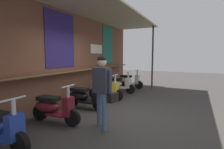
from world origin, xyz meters
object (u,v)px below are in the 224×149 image
scooter_yellow (104,89)px  scooter_cream (118,84)px  scooter_silver (128,80)px  scooter_maroon (53,107)px  shopper_with_handbag (102,85)px  scooter_black (83,97)px

scooter_yellow → scooter_cream: 1.33m
scooter_silver → scooter_maroon: bearing=-88.6°
scooter_yellow → scooter_maroon: bearing=-92.2°
shopper_with_handbag → scooter_black: bearing=64.5°
scooter_black → shopper_with_handbag: (-1.02, -1.27, 0.61)m
scooter_black → scooter_yellow: 1.33m
scooter_silver → shopper_with_handbag: shopper_with_handbag is taller
scooter_yellow → shopper_with_handbag: 2.74m
scooter_yellow → shopper_with_handbag: (-2.34, -1.27, 0.61)m
scooter_maroon → scooter_silver: 5.21m
scooter_cream → scooter_yellow: bearing=-91.3°
scooter_black → scooter_cream: (2.66, -0.00, 0.00)m
scooter_cream → shopper_with_handbag: (-3.67, -1.27, 0.61)m
scooter_yellow → shopper_with_handbag: bearing=-63.8°
shopper_with_handbag → scooter_cream: bearing=32.2°
shopper_with_handbag → scooter_maroon: bearing=114.4°
scooter_maroon → scooter_black: 1.27m
scooter_black → scooter_silver: same height
scooter_maroon → scooter_yellow: 2.60m
scooter_black → scooter_silver: 3.94m
scooter_black → scooter_cream: size_ratio=1.00×
scooter_maroon → scooter_yellow: (2.60, 0.00, 0.00)m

